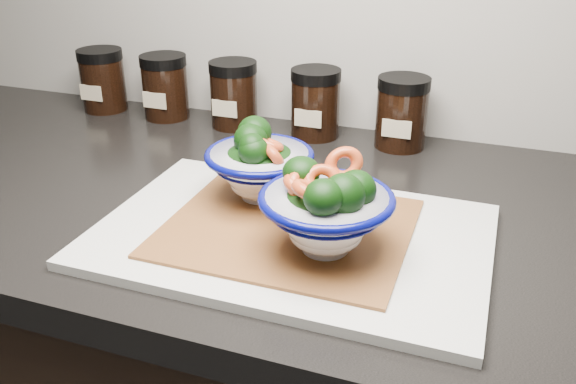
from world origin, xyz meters
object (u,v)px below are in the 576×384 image
(spice_jar_b, at_px, (165,87))
(spice_jar_d, at_px, (315,103))
(cutting_board, at_px, (291,236))
(spice_jar_a, at_px, (103,80))
(bowl_right, at_px, (326,211))
(bowl_left, at_px, (259,164))
(spice_jar_e, at_px, (402,112))
(spice_jar_c, at_px, (234,94))

(spice_jar_b, height_order, spice_jar_d, same)
(cutting_board, height_order, spice_jar_a, spice_jar_a)
(bowl_right, bearing_deg, bowl_left, 140.48)
(bowl_left, height_order, spice_jar_e, bowl_left)
(cutting_board, height_order, spice_jar_b, spice_jar_b)
(spice_jar_a, bearing_deg, spice_jar_d, 0.00)
(spice_jar_d, bearing_deg, spice_jar_c, 180.00)
(bowl_right, bearing_deg, spice_jar_b, 137.88)
(cutting_board, relative_size, spice_jar_c, 3.98)
(spice_jar_a, xyz_separation_m, spice_jar_b, (0.13, 0.00, 0.00))
(bowl_left, distance_m, spice_jar_e, 0.30)
(bowl_right, distance_m, spice_jar_b, 0.55)
(spice_jar_e, bearing_deg, spice_jar_c, 180.00)
(bowl_left, xyz_separation_m, spice_jar_b, (-0.29, 0.27, -0.00))
(spice_jar_a, bearing_deg, spice_jar_c, 0.00)
(bowl_left, bearing_deg, spice_jar_c, 120.11)
(bowl_left, distance_m, spice_jar_a, 0.51)
(spice_jar_c, bearing_deg, spice_jar_a, 180.00)
(spice_jar_b, bearing_deg, bowl_left, -43.09)
(cutting_board, xyz_separation_m, spice_jar_d, (-0.08, 0.34, 0.05))
(spice_jar_c, bearing_deg, bowl_right, -53.35)
(spice_jar_c, bearing_deg, bowl_left, -59.89)
(bowl_right, bearing_deg, spice_jar_d, 109.17)
(spice_jar_a, relative_size, spice_jar_b, 1.00)
(spice_jar_b, distance_m, spice_jar_e, 0.42)
(spice_jar_e, bearing_deg, bowl_right, -92.09)
(bowl_left, relative_size, spice_jar_e, 1.22)
(spice_jar_a, relative_size, spice_jar_e, 1.00)
(spice_jar_b, bearing_deg, spice_jar_a, 180.00)
(bowl_right, bearing_deg, spice_jar_c, 126.65)
(spice_jar_a, bearing_deg, spice_jar_e, 0.00)
(cutting_board, relative_size, spice_jar_a, 3.98)
(spice_jar_b, distance_m, spice_jar_c, 0.13)
(bowl_left, xyz_separation_m, spice_jar_c, (-0.16, 0.27, -0.00))
(bowl_right, relative_size, spice_jar_b, 1.29)
(spice_jar_d, bearing_deg, bowl_left, -87.46)
(bowl_left, bearing_deg, bowl_right, -39.52)
(bowl_right, xyz_separation_m, spice_jar_b, (-0.41, 0.37, -0.01))
(bowl_left, distance_m, spice_jar_c, 0.32)
(bowl_left, height_order, spice_jar_b, bowl_left)
(cutting_board, distance_m, spice_jar_e, 0.35)
(spice_jar_d, xyz_separation_m, spice_jar_e, (0.14, 0.00, 0.00))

